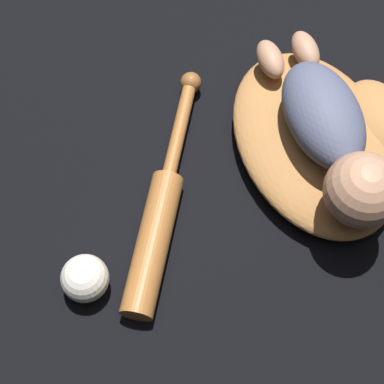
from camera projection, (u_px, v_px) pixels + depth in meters
The scene contains 5 objects.
ground_plane at pixel (279, 142), 1.13m from camera, with size 6.00×6.00×0.00m, color black.
baseball_glove at pixel (325, 137), 1.09m from camera, with size 0.45×0.40×0.07m.
baby_figure at pixel (335, 137), 1.00m from camera, with size 0.38×0.24×0.12m.
baseball_bat at pixel (159, 216), 1.04m from camera, with size 0.46×0.09×0.05m.
baseball at pixel (85, 278), 0.98m from camera, with size 0.08×0.08×0.08m.
Camera 1 is at (0.58, -0.10, 0.98)m, focal length 60.00 mm.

